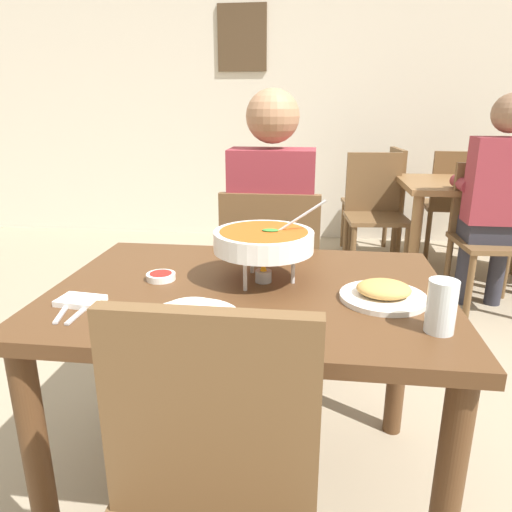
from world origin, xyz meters
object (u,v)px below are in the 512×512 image
object	(u,v)px
chair_diner_main	(271,275)
diner_main	(272,223)
curry_bowl	(264,241)
chair_bg_window	(382,195)
dining_table_far	(472,200)
patron_bg_left	(497,192)
drink_glass	(441,309)
chair_bg_right	(454,199)
rice_plate	(193,314)
appetizer_plate	(383,293)
chair_bg_corner	(375,206)
dining_table_main	(250,322)
chair_bg_left	(489,228)
sauce_dish	(161,276)

from	to	relation	value
chair_diner_main	diner_main	distance (m)	0.24
curry_bowl	chair_bg_window	distance (m)	2.87
chair_diner_main	dining_table_far	size ratio (longest dim) A/B	0.90
patron_bg_left	drink_glass	bearing A→B (deg)	-112.11
chair_bg_right	patron_bg_left	xyz separation A→B (m)	(-0.05, -1.06, 0.24)
chair_bg_right	chair_diner_main	bearing A→B (deg)	-122.95
rice_plate	appetizer_plate	bearing A→B (deg)	22.56
chair_bg_corner	dining_table_far	bearing A→B (deg)	-11.64
chair_diner_main	chair_bg_corner	xyz separation A→B (m)	(0.64, 1.64, 0.00)
chair_diner_main	chair_bg_window	world-z (taller)	same
dining_table_main	chair_bg_left	distance (m)	2.16
dining_table_main	drink_glass	xyz separation A→B (m)	(0.49, -0.23, 0.17)
chair_diner_main	rice_plate	bearing A→B (deg)	-96.47
drink_glass	dining_table_far	xyz separation A→B (m)	(0.81, 2.44, -0.19)
dining_table_far	diner_main	bearing A→B (deg)	-131.35
dining_table_far	chair_diner_main	bearing A→B (deg)	-130.73
dining_table_main	diner_main	bearing A→B (deg)	90.00
curry_bowl	chair_bg_right	xyz separation A→B (m)	(1.28, 2.68, -0.34)
dining_table_far	rice_plate	bearing A→B (deg)	-119.71
diner_main	chair_bg_left	size ratio (longest dim) A/B	1.46
patron_bg_left	chair_diner_main	bearing A→B (deg)	-142.61
dining_table_far	patron_bg_left	world-z (taller)	patron_bg_left
appetizer_plate	dining_table_far	distance (m)	2.44
rice_plate	dining_table_main	bearing A→B (deg)	66.95
appetizer_plate	chair_bg_window	size ratio (longest dim) A/B	0.27
dining_table_main	dining_table_far	distance (m)	2.56
chair_bg_left	patron_bg_left	bearing A→B (deg)	-101.31
patron_bg_left	chair_bg_right	bearing A→B (deg)	87.06
rice_plate	patron_bg_left	distance (m)	2.35
rice_plate	chair_diner_main	bearing A→B (deg)	83.53
curry_bowl	chair_bg_left	xyz separation A→B (m)	(1.24, 1.70, -0.34)
drink_glass	chair_bg_corner	size ratio (longest dim) A/B	0.14
diner_main	chair_bg_window	xyz separation A→B (m)	(0.75, 2.08, -0.24)
rice_plate	sauce_dish	world-z (taller)	rice_plate
dining_table_main	diner_main	xyz separation A→B (m)	(0.00, 0.73, 0.13)
chair_diner_main	patron_bg_left	world-z (taller)	patron_bg_left
dining_table_far	patron_bg_left	distance (m)	0.56
rice_plate	chair_bg_window	xyz separation A→B (m)	(0.86, 3.06, -0.24)
chair_bg_left	chair_bg_corner	bearing A→B (deg)	137.04
patron_bg_left	chair_bg_window	bearing A→B (deg)	113.97
diner_main	chair_bg_window	distance (m)	2.22
dining_table_main	chair_bg_left	xyz separation A→B (m)	(1.28, 1.75, -0.10)
dining_table_main	sauce_dish	size ratio (longest dim) A/B	12.92
appetizer_plate	chair_bg_right	distance (m)	2.94
dining_table_far	patron_bg_left	xyz separation A→B (m)	(-0.04, -0.54, 0.15)
diner_main	appetizer_plate	world-z (taller)	diner_main
drink_glass	patron_bg_left	distance (m)	2.05
chair_diner_main	rice_plate	world-z (taller)	chair_diner_main
curry_bowl	chair_bg_right	size ratio (longest dim) A/B	0.37
dining_table_far	chair_bg_corner	bearing A→B (deg)	168.36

